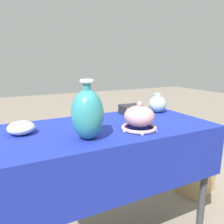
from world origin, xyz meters
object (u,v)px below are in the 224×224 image
mosaic_tile_box (131,109)px  bowl_shallow_ivory (21,128)px  vase_dome_bell (139,118)px  wooden_crate (195,178)px  jar_round_celadon (157,104)px  vase_tall_bulbous (88,114)px

mosaic_tile_box → bowl_shallow_ivory: bearing=-167.7°
vase_dome_bell → wooden_crate: size_ratio=0.60×
bowl_shallow_ivory → wooden_crate: bearing=2.5°
mosaic_tile_box → wooden_crate: (0.66, -0.08, -0.69)m
mosaic_tile_box → bowl_shallow_ivory: size_ratio=1.10×
bowl_shallow_ivory → mosaic_tile_box: bearing=10.3°
jar_round_celadon → wooden_crate: size_ratio=0.40×
jar_round_celadon → bowl_shallow_ivory: bearing=-174.4°
vase_dome_bell → bowl_shallow_ivory: size_ratio=1.52×
vase_tall_bulbous → wooden_crate: bearing=14.5°
mosaic_tile_box → wooden_crate: 0.96m
vase_dome_bell → bowl_shallow_ivory: (-0.62, 0.22, -0.03)m
vase_dome_bell → mosaic_tile_box: (0.16, 0.36, -0.03)m
vase_tall_bulbous → mosaic_tile_box: bearing=37.8°
vase_tall_bulbous → wooden_crate: size_ratio=0.82×
jar_round_celadon → bowl_shallow_ivory: size_ratio=1.03×
mosaic_tile_box → jar_round_celadon: jar_round_celadon is taller
mosaic_tile_box → vase_tall_bulbous: bearing=-140.1°
vase_tall_bulbous → jar_round_celadon: vase_tall_bulbous is taller
vase_tall_bulbous → vase_dome_bell: vase_tall_bulbous is taller
mosaic_tile_box → jar_round_celadon: (0.21, -0.04, 0.03)m
bowl_shallow_ivory → wooden_crate: 1.60m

